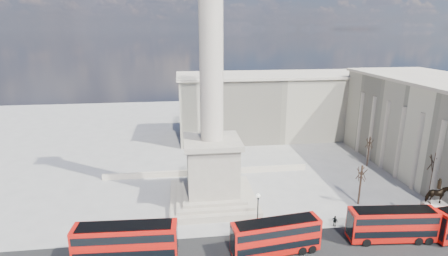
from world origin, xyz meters
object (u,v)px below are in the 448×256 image
object	(u,v)px
red_bus_a	(127,243)
pedestrian_walking	(397,213)
equestrian_statue	(434,213)
pedestrian_standing	(348,223)
victorian_lamp	(258,211)
red_bus_b	(276,236)
nelsons_column	(212,126)
red_bus_c	(392,224)
pedestrian_crossing	(335,221)

from	to	relation	value
red_bus_a	pedestrian_walking	bearing A→B (deg)	10.40
red_bus_a	equestrian_statue	world-z (taller)	equestrian_statue
equestrian_statue	pedestrian_standing	size ratio (longest dim) A/B	5.07
victorian_lamp	equestrian_statue	world-z (taller)	equestrian_statue
red_bus_b	pedestrian_standing	world-z (taller)	red_bus_b
victorian_lamp	equestrian_statue	size ratio (longest dim) A/B	0.77
nelsons_column	red_bus_a	size ratio (longest dim) A/B	3.98
victorian_lamp	red_bus_a	bearing A→B (deg)	-167.86
red_bus_a	equestrian_statue	bearing A→B (deg)	4.77
equestrian_statue	pedestrian_walking	distance (m)	5.11
red_bus_c	equestrian_statue	bearing A→B (deg)	16.68
red_bus_c	pedestrian_standing	world-z (taller)	red_bus_c
victorian_lamp	pedestrian_walking	xyz separation A→B (m)	(21.96, 1.59, -2.82)
red_bus_c	pedestrian_crossing	distance (m)	7.58
nelsons_column	victorian_lamp	world-z (taller)	nelsons_column
victorian_lamp	pedestrian_walking	distance (m)	22.20
equestrian_statue	pedestrian_standing	xyz separation A→B (m)	(-11.37, 2.28, -2.00)
pedestrian_walking	pedestrian_crossing	bearing A→B (deg)	166.14
pedestrian_crossing	pedestrian_walking	bearing A→B (deg)	-122.46
red_bus_c	equestrian_statue	xyz separation A→B (m)	(7.16, 1.48, 0.34)
pedestrian_walking	pedestrian_standing	bearing A→B (deg)	171.14
nelsons_column	red_bus_b	distance (m)	19.59
red_bus_b	victorian_lamp	size ratio (longest dim) A/B	1.86
nelsons_column	pedestrian_walking	world-z (taller)	nelsons_column
red_bus_b	red_bus_c	xyz separation A→B (m)	(16.20, 0.69, 0.03)
nelsons_column	pedestrian_crossing	xyz separation A→B (m)	(16.85, -10.10, -12.09)
red_bus_a	pedestrian_standing	size ratio (longest dim) A/B	7.87
pedestrian_standing	pedestrian_crossing	bearing A→B (deg)	-17.44
nelsons_column	red_bus_b	world-z (taller)	nelsons_column
equestrian_statue	red_bus_b	bearing A→B (deg)	-174.69
red_bus_c	nelsons_column	bearing A→B (deg)	152.69
nelsons_column	pedestrian_standing	bearing A→B (deg)	-29.88
red_bus_b	red_bus_c	size ratio (longest dim) A/B	0.99
red_bus_c	victorian_lamp	distance (m)	18.07
red_bus_a	red_bus_c	bearing A→B (deg)	2.76
pedestrian_standing	pedestrian_crossing	size ratio (longest dim) A/B	0.96
red_bus_a	pedestrian_standing	distance (m)	30.81
red_bus_a	pedestrian_walking	world-z (taller)	red_bus_a
red_bus_a	red_bus_c	distance (m)	34.73
red_bus_b	victorian_lamp	world-z (taller)	victorian_lamp
nelsons_column	victorian_lamp	size ratio (longest dim) A/B	7.98
victorian_lamp	pedestrian_standing	bearing A→B (deg)	0.42
pedestrian_walking	pedestrian_standing	distance (m)	8.65
victorian_lamp	pedestrian_crossing	distance (m)	12.03
pedestrian_walking	equestrian_statue	bearing A→B (deg)	-71.65
red_bus_a	victorian_lamp	size ratio (longest dim) A/B	2.01
nelsons_column	pedestrian_standing	size ratio (longest dim) A/B	31.28
nelsons_column	red_bus_a	world-z (taller)	nelsons_column
pedestrian_crossing	red_bus_a	bearing A→B (deg)	61.29
red_bus_a	victorian_lamp	distance (m)	17.50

